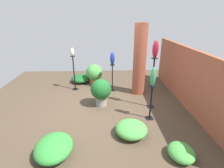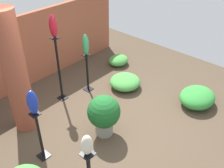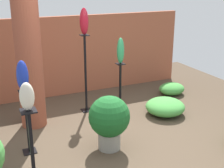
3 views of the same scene
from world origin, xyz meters
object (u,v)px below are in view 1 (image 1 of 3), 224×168
(art_vase_ivory, at_px, (72,52))
(art_vase_ruby, at_px, (155,49))
(pedestal_cobalt, at_px, (112,79))
(brick_pillar, at_px, (140,60))
(pedestal_ruby, at_px, (152,85))
(pedestal_jade, at_px, (151,104))
(potted_plant_near_pillar, at_px, (94,73))
(potted_plant_front_left, at_px, (101,91))
(pedestal_ivory, at_px, (74,75))
(art_vase_cobalt, at_px, (112,59))
(art_vase_jade, at_px, (153,77))

(art_vase_ivory, xyz_separation_m, art_vase_ruby, (1.52, 2.57, 0.35))
(pedestal_cobalt, relative_size, art_vase_ivory, 3.44)
(brick_pillar, height_order, art_vase_ruby, brick_pillar)
(pedestal_cobalt, bearing_deg, pedestal_ruby, 39.91)
(brick_pillar, distance_m, pedestal_jade, 1.93)
(art_vase_ruby, distance_m, potted_plant_near_pillar, 3.09)
(pedestal_jade, bearing_deg, art_vase_ivory, -132.66)
(brick_pillar, height_order, pedestal_ruby, brick_pillar)
(pedestal_ruby, bearing_deg, potted_plant_front_left, -96.55)
(art_vase_ivory, xyz_separation_m, potted_plant_near_pillar, (-0.56, 0.73, -0.99))
(pedestal_cobalt, distance_m, pedestal_ruby, 1.78)
(pedestal_jade, distance_m, art_vase_ruby, 1.53)
(pedestal_ivory, relative_size, art_vase_cobalt, 2.86)
(brick_pillar, bearing_deg, potted_plant_front_left, -55.70)
(pedestal_cobalt, distance_m, art_vase_ivory, 1.76)
(potted_plant_front_left, bearing_deg, art_vase_jade, 57.93)
(pedestal_jade, bearing_deg, potted_plant_near_pillar, -149.08)
(art_vase_jade, bearing_deg, potted_plant_front_left, -122.07)
(potted_plant_front_left, bearing_deg, art_vase_cobalt, 161.06)
(pedestal_ruby, bearing_deg, art_vase_ruby, 0.00)
(pedestal_jade, distance_m, potted_plant_front_left, 1.59)
(potted_plant_near_pillar, bearing_deg, art_vase_ruby, 41.43)
(art_vase_ivory, relative_size, potted_plant_front_left, 0.34)
(brick_pillar, height_order, pedestal_cobalt, brick_pillar)
(brick_pillar, height_order, art_vase_cobalt, brick_pillar)
(pedestal_ruby, distance_m, potted_plant_near_pillar, 2.79)
(pedestal_jade, bearing_deg, art_vase_jade, -90.00)
(brick_pillar, xyz_separation_m, potted_plant_front_left, (0.91, -1.34, -0.74))
(pedestal_ivory, bearing_deg, potted_plant_front_left, 37.47)
(art_vase_jade, bearing_deg, pedestal_cobalt, -155.05)
(pedestal_ivory, distance_m, potted_plant_front_left, 1.70)
(pedestal_jade, height_order, art_vase_jade, art_vase_jade)
(art_vase_ruby, bearing_deg, pedestal_jade, -16.19)
(brick_pillar, relative_size, potted_plant_near_pillar, 2.96)
(pedestal_ivory, xyz_separation_m, pedestal_ruby, (1.52, 2.57, 0.12))
(pedestal_jade, xyz_separation_m, art_vase_ruby, (-0.67, 0.19, 1.37))
(art_vase_ruby, bearing_deg, potted_plant_near_pillar, -138.57)
(art_vase_jade, bearing_deg, pedestal_ivory, -132.66)
(pedestal_cobalt, xyz_separation_m, pedestal_ruby, (1.35, 1.13, 0.26))
(pedestal_ruby, bearing_deg, art_vase_jade, -16.19)
(art_vase_ruby, xyz_separation_m, potted_plant_near_pillar, (-2.09, -1.84, -1.34))
(pedestal_jade, bearing_deg, pedestal_cobalt, -155.05)
(brick_pillar, bearing_deg, art_vase_ivory, -100.37)
(pedestal_ivory, xyz_separation_m, art_vase_ruby, (1.52, 2.57, 1.20))
(pedestal_jade, bearing_deg, art_vase_ruby, 163.81)
(pedestal_jade, xyz_separation_m, pedestal_ivory, (-2.19, -2.38, 0.16))
(brick_pillar, bearing_deg, art_vase_ruby, 10.19)
(pedestal_cobalt, distance_m, art_vase_cobalt, 0.78)
(potted_plant_near_pillar, bearing_deg, art_vase_jade, 30.92)
(pedestal_jade, bearing_deg, art_vase_cobalt, -155.05)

